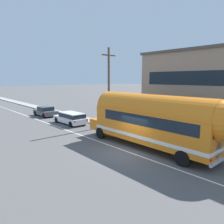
{
  "coord_description": "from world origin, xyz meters",
  "views": [
    {
      "loc": [
        -10.59,
        -10.05,
        5.25
      ],
      "look_at": [
        1.6,
        3.57,
        2.35
      ],
      "focal_mm": 33.7,
      "sensor_mm": 36.0,
      "label": 1
    }
  ],
  "objects": [
    {
      "name": "sidewalk_slab",
      "position": [
        4.56,
        10.0,
        0.07
      ],
      "size": [
        1.81,
        90.0,
        0.15
      ],
      "primitive_type": "cube",
      "color": "#9E9B93",
      "rests_on": "ground"
    },
    {
      "name": "utility_pole",
      "position": [
        4.42,
        7.23,
        4.42
      ],
      "size": [
        1.8,
        0.24,
        8.5
      ],
      "color": "brown",
      "rests_on": "ground"
    },
    {
      "name": "car_lead",
      "position": [
        1.91,
        11.09,
        0.79
      ],
      "size": [
        1.97,
        4.75,
        1.37
      ],
      "color": "white",
      "rests_on": "ground"
    },
    {
      "name": "ground_plane",
      "position": [
        0.0,
        0.0,
        0.0
      ],
      "size": [
        300.0,
        300.0,
        0.0
      ],
      "primitive_type": "plane",
      "color": "#565454"
    },
    {
      "name": "lane_markings",
      "position": [
        1.69,
        12.0,
        0.0
      ],
      "size": [
        3.79,
        80.0,
        0.01
      ],
      "color": "silver",
      "rests_on": "ground"
    },
    {
      "name": "painted_bus",
      "position": [
        1.82,
        -0.89,
        2.3
      ],
      "size": [
        2.67,
        12.52,
        4.12
      ],
      "color": "orange",
      "rests_on": "ground"
    },
    {
      "name": "car_second",
      "position": [
        2.02,
        18.2,
        0.73
      ],
      "size": [
        2.02,
        4.28,
        1.37
      ],
      "color": "#474C51",
      "rests_on": "ground"
    }
  ]
}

